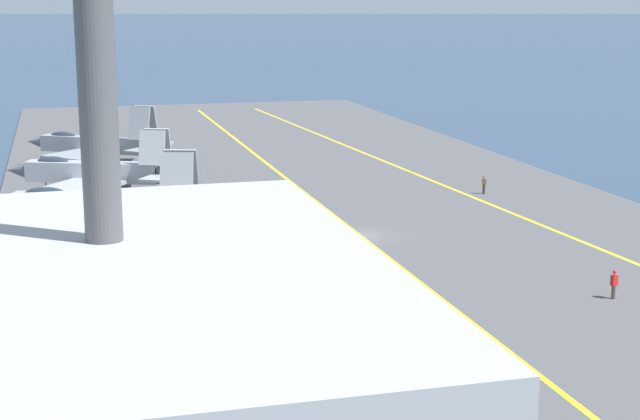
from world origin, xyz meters
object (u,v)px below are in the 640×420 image
Objects in this scene: parked_jet_fifth at (98,145)px; crew_red_vest at (614,283)px; parked_jet_fourth at (97,172)px; parked_jet_nearest at (136,362)px; parked_jet_third at (102,206)px; parked_jet_second at (140,262)px; crew_brown_vest at (484,184)px.

parked_jet_fifth reaches higher than crew_red_vest.
parked_jet_nearest is at bearing 179.52° from parked_jet_fourth.
parked_jet_fifth reaches higher than parked_jet_nearest.
parked_jet_third is (31.22, -0.14, 0.07)m from parked_jet_nearest.
parked_jet_second reaches higher than crew_red_vest.
parked_jet_fourth is 15.18m from parked_jet_fifth.
parked_jet_fifth is (31.23, -1.03, -0.13)m from parked_jet_third.
parked_jet_fourth reaches higher than crew_red_vest.
crew_brown_vest is at bearing -10.40° from crew_red_vest.
parked_jet_nearest is 47.30m from parked_jet_fourth.
parked_jet_second is at bearing -5.29° from parked_jet_nearest.
crew_red_vest is 31.13m from crew_brown_vest.
parked_jet_third is at bearing -0.26° from parked_jet_nearest.
parked_jet_nearest reaches higher than parked_jet_fourth.
crew_red_vest is at bearing 169.60° from crew_brown_vest.
crew_brown_vest is at bearing -101.48° from parked_jet_fourth.
parked_jet_nearest is at bearing 174.71° from parked_jet_second.
parked_jet_fourth is at bearing -0.48° from parked_jet_nearest.
crew_red_vest is at bearing -143.38° from parked_jet_fourth.
parked_jet_fourth is at bearing 78.52° from crew_brown_vest.
parked_jet_third is 1.05× the size of parked_jet_fourth.
parked_jet_fourth reaches higher than crew_brown_vest.
parked_jet_fourth is 34.13m from crew_brown_vest.
parked_jet_fifth is 59.13m from crew_red_vest.
crew_brown_vest is (9.29, -33.68, -1.74)m from parked_jet_third.
parked_jet_second is 8.72× the size of crew_red_vest.
parked_jet_third is (15.43, 1.32, 0.10)m from parked_jet_second.
crew_red_vest is (-21.33, -28.06, -1.71)m from parked_jet_third.
crew_brown_vest is at bearing -39.86° from parked_jet_nearest.
parked_jet_third is 9.59× the size of crew_red_vest.
parked_jet_second is 31.53m from parked_jet_fourth.
parked_jet_third is 16.08m from parked_jet_fourth.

